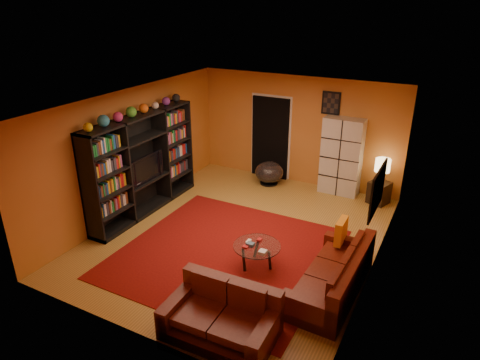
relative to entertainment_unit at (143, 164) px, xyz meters
The scene contains 20 objects.
floor 2.51m from the entertainment_unit, ahead, with size 6.00×6.00×0.00m, color olive.
ceiling 2.75m from the entertainment_unit, ahead, with size 6.00×6.00×0.00m, color white.
wall_back 3.77m from the entertainment_unit, 52.83° to the left, with size 6.00×6.00×0.00m, color #BA6C28.
wall_front 3.77m from the entertainment_unit, 52.83° to the right, with size 6.00×6.00×0.00m, color #BA6C28.
wall_left 0.34m from the entertainment_unit, behind, with size 6.00×6.00×0.00m, color #BA6C28.
wall_right 4.78m from the entertainment_unit, ahead, with size 6.00×6.00×0.00m, color #BA6C28.
rug 2.69m from the entertainment_unit, 16.42° to the right, with size 3.60×3.60×0.01m, color #600C0B.
doorway 3.35m from the entertainment_unit, 61.98° to the left, with size 0.95×0.10×2.04m, color black.
wall_art_right 4.80m from the entertainment_unit, ahead, with size 0.03×1.00×0.70m, color black.
wall_art_back 4.36m from the entertainment_unit, 44.57° to the left, with size 0.42×0.03×0.52m, color black.
entertainment_unit is the anchor object (origin of this frame).
tv 0.09m from the entertainment_unit, 45.45° to the right, with size 0.13×0.98×0.56m, color black.
sofa 4.56m from the entertainment_unit, 11.17° to the right, with size 0.89×2.05×0.85m.
loveseat 4.15m from the entertainment_unit, 36.36° to the right, with size 1.52×0.95×0.85m.
throw_pillow 4.25m from the entertainment_unit, ahead, with size 0.12×0.42×0.42m, color orange.
coffee_table 3.20m from the entertainment_unit, 14.93° to the right, with size 0.80×0.80×0.40m.
storage_cabinet 4.42m from the entertainment_unit, 39.30° to the left, with size 0.90×0.40×1.79m, color beige.
bowl_chair 3.15m from the entertainment_unit, 54.68° to the left, with size 0.69×0.69×0.56m.
side_table 5.18m from the entertainment_unit, 31.44° to the left, with size 0.40×0.40×0.50m, color black.
table_lamp 5.12m from the entertainment_unit, 31.44° to the left, with size 0.33×0.33×0.54m.
Camera 1 is at (3.35, -6.38, 4.26)m, focal length 32.00 mm.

